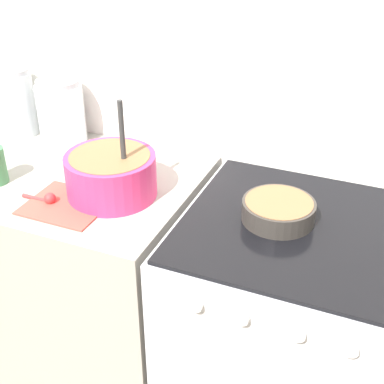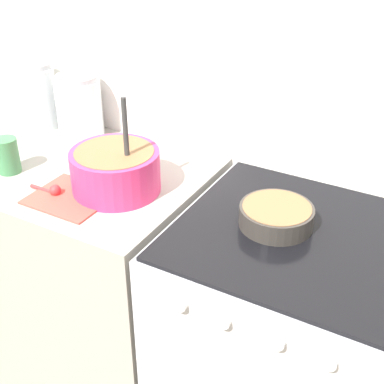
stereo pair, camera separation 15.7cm
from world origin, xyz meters
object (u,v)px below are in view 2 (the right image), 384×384
at_px(mixing_bowl, 115,168).
at_px(tin_can, 8,155).
at_px(stove, 286,349).
at_px(baking_pan, 276,215).
at_px(storage_jar_middle, 80,111).
at_px(storage_jar_left, 39,100).

distance_m(mixing_bowl, tin_can, 0.39).
relative_size(stove, mixing_bowl, 2.83).
relative_size(baking_pan, storage_jar_middle, 0.89).
distance_m(mixing_bowl, storage_jar_left, 0.62).
xyz_separation_m(mixing_bowl, storage_jar_middle, (-0.36, 0.27, 0.02)).
distance_m(stove, baking_pan, 0.48).
bearing_deg(mixing_bowl, stove, 5.01).
xyz_separation_m(stove, storage_jar_left, (-1.15, 0.22, 0.55)).
bearing_deg(tin_can, baking_pan, 8.54).
relative_size(baking_pan, storage_jar_left, 0.83).
xyz_separation_m(storage_jar_left, storage_jar_middle, (0.20, 0.00, -0.01)).
relative_size(stove, baking_pan, 4.26).
bearing_deg(mixing_bowl, baking_pan, 6.50).
bearing_deg(mixing_bowl, storage_jar_left, 154.23).
height_order(baking_pan, storage_jar_left, storage_jar_left).
height_order(mixing_bowl, tin_can, mixing_bowl).
bearing_deg(storage_jar_left, stove, -10.84).
xyz_separation_m(storage_jar_left, tin_can, (0.18, -0.35, -0.05)).
xyz_separation_m(mixing_bowl, storage_jar_left, (-0.56, 0.27, 0.03)).
xyz_separation_m(stove, mixing_bowl, (-0.59, -0.05, 0.52)).
relative_size(mixing_bowl, tin_can, 2.65).
bearing_deg(stove, baking_pan, 174.87).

